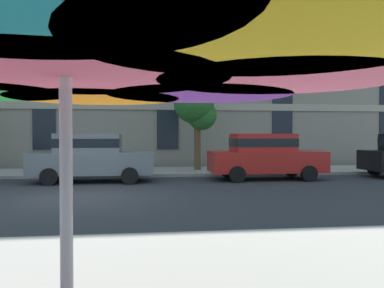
{
  "coord_description": "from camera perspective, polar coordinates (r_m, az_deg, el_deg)",
  "views": [
    {
      "loc": [
        1.86,
        -10.87,
        1.73
      ],
      "look_at": [
        3.59,
        3.2,
        1.4
      ],
      "focal_mm": 36.21,
      "sensor_mm": 36.0,
      "label": 1
    }
  ],
  "objects": [
    {
      "name": "ground_plane",
      "position": [
        11.16,
        -16.68,
        -7.64
      ],
      "size": [
        120.0,
        120.0,
        0.0
      ],
      "primitive_type": "plane",
      "color": "#2D3033"
    },
    {
      "name": "sidewalk_far",
      "position": [
        17.84,
        -13.01,
        -4.08
      ],
      "size": [
        56.0,
        3.6,
        0.12
      ],
      "primitive_type": "cube",
      "color": "#9E998E",
      "rests_on": "ground"
    },
    {
      "name": "apartment_building",
      "position": [
        27.09,
        -11.23,
        18.19
      ],
      "size": [
        36.61,
        12.08,
        19.2
      ],
      "color": "gray",
      "rests_on": "ground"
    },
    {
      "name": "sedan_gray",
      "position": [
        14.71,
        -14.57,
        -1.75
      ],
      "size": [
        4.4,
        1.98,
        1.78
      ],
      "color": "slate",
      "rests_on": "ground"
    },
    {
      "name": "sedan_red",
      "position": [
        15.31,
        10.68,
        -1.61
      ],
      "size": [
        4.4,
        1.98,
        1.78
      ],
      "color": "#B21E19",
      "rests_on": "ground"
    },
    {
      "name": "street_tree_middle",
      "position": [
        17.86,
        0.62,
        5.3
      ],
      "size": [
        1.99,
        2.2,
        4.1
      ],
      "color": "brown",
      "rests_on": "ground"
    },
    {
      "name": "patio_umbrella",
      "position": [
        1.97,
        -18.21,
        16.53
      ],
      "size": [
        3.33,
        3.33,
        2.56
      ],
      "color": "silver",
      "rests_on": "ground"
    }
  ]
}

